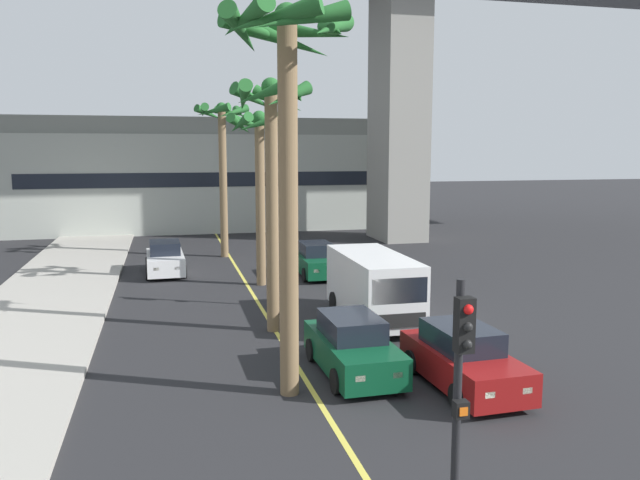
# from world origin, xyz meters

# --- Properties ---
(lane_stripe_center) EXTENTS (0.14, 56.00, 0.01)m
(lane_stripe_center) POSITION_xyz_m (0.00, 24.00, 0.00)
(lane_stripe_center) COLOR #DBCC4C
(lane_stripe_center) RESTS_ON ground
(pier_building_backdrop) EXTENTS (29.04, 8.04, 8.18)m
(pier_building_backdrop) POSITION_xyz_m (0.00, 49.16, 4.03)
(pier_building_backdrop) COLOR #ADB2A8
(pier_building_backdrop) RESTS_ON ground
(car_queue_front) EXTENTS (1.96, 4.16, 1.56)m
(car_queue_front) POSITION_xyz_m (3.74, 14.18, 0.72)
(car_queue_front) COLOR maroon
(car_queue_front) RESTS_ON ground
(car_queue_second) EXTENTS (1.89, 4.13, 1.56)m
(car_queue_second) POSITION_xyz_m (1.33, 15.80, 0.72)
(car_queue_second) COLOR #0C4728
(car_queue_second) RESTS_ON ground
(car_queue_third) EXTENTS (1.87, 4.12, 1.56)m
(car_queue_third) POSITION_xyz_m (3.47, 28.91, 0.72)
(car_queue_third) COLOR #0C4728
(car_queue_third) RESTS_ON ground
(car_queue_fourth) EXTENTS (1.93, 4.15, 1.56)m
(car_queue_fourth) POSITION_xyz_m (-3.50, 31.06, 0.72)
(car_queue_fourth) COLOR white
(car_queue_fourth) RESTS_ON ground
(delivery_van) EXTENTS (2.18, 5.26, 2.36)m
(delivery_van) POSITION_xyz_m (3.48, 20.52, 1.29)
(delivery_van) COLOR white
(delivery_van) RESTS_ON ground
(traffic_light_median_near) EXTENTS (0.24, 0.37, 4.20)m
(traffic_light_median_near) POSITION_xyz_m (0.47, 7.79, 2.71)
(traffic_light_median_near) COLOR black
(traffic_light_median_near) RESTS_ON ground
(traffic_light_median_far) EXTENTS (0.24, 0.37, 4.20)m
(traffic_light_median_far) POSITION_xyz_m (0.38, 23.57, 2.71)
(traffic_light_median_far) COLOR black
(traffic_light_median_far) RESTS_ON ground
(palm_tree_near_median) EXTENTS (3.01, 3.08, 8.45)m
(palm_tree_near_median) POSITION_xyz_m (-0.27, 35.35, 6.49)
(palm_tree_near_median) COLOR brown
(palm_tree_near_median) RESTS_ON ground
(palm_tree_mid_median) EXTENTS (2.92, 2.93, 7.58)m
(palm_tree_mid_median) POSITION_xyz_m (0.62, 27.50, 5.93)
(palm_tree_mid_median) COLOR brown
(palm_tree_mid_median) RESTS_ON ground
(palm_tree_far_median) EXTENTS (3.29, 3.32, 9.22)m
(palm_tree_far_median) POSITION_xyz_m (-0.57, 14.79, 7.30)
(palm_tree_far_median) COLOR brown
(palm_tree_far_median) RESTS_ON ground
(palm_tree_farthest_median) EXTENTS (2.58, 2.73, 8.17)m
(palm_tree_farthest_median) POSITION_xyz_m (-0.06, 20.26, 6.20)
(palm_tree_farthest_median) COLOR brown
(palm_tree_farthest_median) RESTS_ON ground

